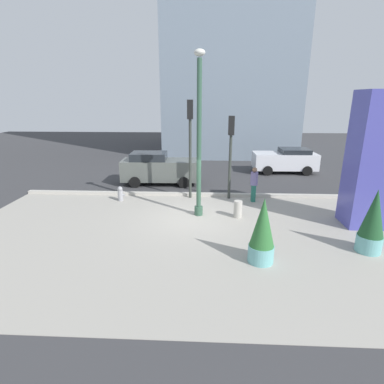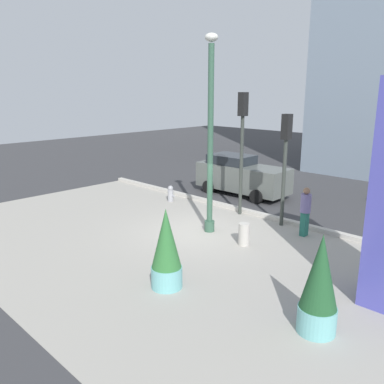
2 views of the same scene
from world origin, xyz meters
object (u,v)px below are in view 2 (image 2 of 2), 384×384
at_px(potted_plant_curbside, 319,286).
at_px(pedestrian_crossing, 305,209).
at_px(concrete_bollard, 244,234).
at_px(potted_plant_near_left, 166,250).
at_px(traffic_light_far_side, 242,134).
at_px(traffic_light_corner, 285,152).
at_px(fire_hydrant, 171,194).
at_px(car_passing_lane, 241,175).
at_px(lamp_post, 210,140).

relative_size(potted_plant_curbside, pedestrian_crossing, 1.26).
bearing_deg(concrete_bollard, pedestrian_crossing, 66.05).
relative_size(potted_plant_near_left, concrete_bollard, 2.83).
height_order(potted_plant_curbside, pedestrian_crossing, potted_plant_curbside).
bearing_deg(traffic_light_far_side, traffic_light_corner, -0.73).
bearing_deg(pedestrian_crossing, fire_hydrant, -178.10).
bearing_deg(potted_plant_curbside, car_passing_lane, 135.53).
height_order(lamp_post, traffic_light_corner, lamp_post).
xyz_separation_m(concrete_bollard, traffic_light_corner, (-0.21, 2.61, 2.43)).
xyz_separation_m(fire_hydrant, traffic_light_corner, (5.46, 0.65, 2.44)).
bearing_deg(potted_plant_curbside, pedestrian_crossing, 121.74).
bearing_deg(potted_plant_curbside, concrete_bollard, 144.88).
bearing_deg(concrete_bollard, traffic_light_far_side, 129.87).
distance_m(lamp_post, traffic_light_far_side, 2.48).
bearing_deg(traffic_light_corner, fire_hydrant, -173.19).
distance_m(lamp_post, concrete_bollard, 3.38).
distance_m(fire_hydrant, car_passing_lane, 3.66).
bearing_deg(potted_plant_near_left, traffic_light_corner, 95.19).
height_order(potted_plant_curbside, traffic_light_corner, traffic_light_corner).
height_order(lamp_post, pedestrian_crossing, lamp_post).
distance_m(concrete_bollard, pedestrian_crossing, 2.46).
bearing_deg(concrete_bollard, potted_plant_near_left, -84.41).
bearing_deg(traffic_light_far_side, pedestrian_crossing, -8.22).
height_order(traffic_light_corner, traffic_light_far_side, traffic_light_far_side).
bearing_deg(pedestrian_crossing, potted_plant_curbside, -58.26).
distance_m(potted_plant_near_left, traffic_light_far_side, 7.23).
height_order(potted_plant_near_left, traffic_light_corner, traffic_light_corner).
bearing_deg(car_passing_lane, traffic_light_corner, -33.60).
xyz_separation_m(fire_hydrant, traffic_light_far_side, (3.47, 0.68, 2.91)).
distance_m(fire_hydrant, concrete_bollard, 6.00).
relative_size(potted_plant_curbside, traffic_light_corner, 0.53).
bearing_deg(traffic_light_corner, concrete_bollard, -85.39).
height_order(fire_hydrant, traffic_light_corner, traffic_light_corner).
height_order(traffic_light_corner, pedestrian_crossing, traffic_light_corner).
xyz_separation_m(potted_plant_curbside, fire_hydrant, (-9.76, 4.83, -0.70)).
height_order(potted_plant_near_left, potted_plant_curbside, potted_plant_curbside).
distance_m(potted_plant_near_left, concrete_bollard, 3.81).
bearing_deg(fire_hydrant, potted_plant_near_left, -43.33).
height_order(concrete_bollard, car_passing_lane, car_passing_lane).
xyz_separation_m(traffic_light_corner, pedestrian_crossing, (1.18, -0.43, -1.83)).
bearing_deg(car_passing_lane, concrete_bollard, -51.43).
bearing_deg(concrete_bollard, traffic_light_corner, 94.61).
bearing_deg(pedestrian_crossing, traffic_light_far_side, 171.78).
xyz_separation_m(traffic_light_corner, car_passing_lane, (-3.97, 2.64, -1.86)).
xyz_separation_m(concrete_bollard, traffic_light_far_side, (-2.20, 2.63, 2.90)).
xyz_separation_m(fire_hydrant, car_passing_lane, (1.48, 3.29, 0.58)).
bearing_deg(pedestrian_crossing, concrete_bollard, -113.95).
relative_size(concrete_bollard, car_passing_lane, 0.16).
distance_m(potted_plant_near_left, pedestrian_crossing, 5.94).
relative_size(fire_hydrant, traffic_light_far_side, 0.15).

